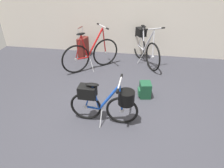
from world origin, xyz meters
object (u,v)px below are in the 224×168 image
(display_bike_left, at_px, (91,54))
(display_bike_right, at_px, (145,46))
(backpack_on_floor, at_px, (145,90))
(folding_bike_foreground, at_px, (106,101))
(rolling_suitcase, at_px, (83,47))

(display_bike_left, distance_m, display_bike_right, 1.41)
(display_bike_left, distance_m, backpack_on_floor, 1.71)
(folding_bike_foreground, relative_size, backpack_on_floor, 3.66)
(display_bike_right, height_order, rolling_suitcase, display_bike_right)
(folding_bike_foreground, bearing_deg, display_bike_right, 77.34)
(display_bike_left, height_order, rolling_suitcase, display_bike_left)
(display_bike_left, xyz_separation_m, display_bike_right, (1.28, 0.59, 0.07))
(display_bike_left, height_order, display_bike_right, display_bike_left)
(folding_bike_foreground, height_order, backpack_on_floor, folding_bike_foreground)
(display_bike_left, bearing_deg, display_bike_right, 24.89)
(display_bike_left, height_order, backpack_on_floor, display_bike_left)
(folding_bike_foreground, height_order, rolling_suitcase, rolling_suitcase)
(folding_bike_foreground, xyz_separation_m, rolling_suitcase, (-1.15, 2.61, -0.14))
(folding_bike_foreground, xyz_separation_m, backpack_on_floor, (0.62, 0.85, -0.27))
(display_bike_right, bearing_deg, backpack_on_floor, -87.70)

